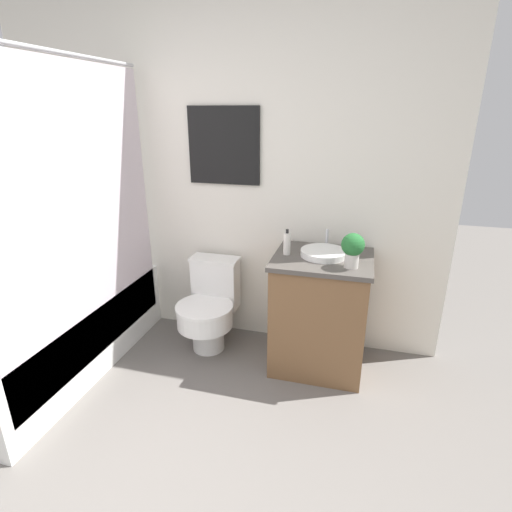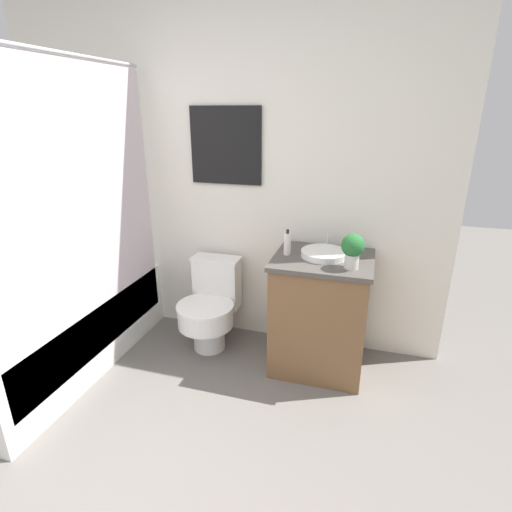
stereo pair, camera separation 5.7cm
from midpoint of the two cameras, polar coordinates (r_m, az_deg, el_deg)
The scene contains 7 objects.
wall_back at distance 2.97m, azimuth -6.09°, elevation 11.64°, with size 3.29×0.07×2.50m.
shower_area at distance 3.04m, azimuth -26.18°, elevation -9.37°, with size 0.60×1.58×1.98m.
toilet at distance 2.99m, azimuth -7.20°, elevation -7.22°, with size 0.41×0.53×0.66m.
vanity at distance 2.75m, azimuth 8.49°, elevation -7.94°, with size 0.63×0.55×0.80m.
sink at distance 2.61m, azimuth 9.03°, elevation 0.45°, with size 0.30×0.33×0.13m.
soap_bottle at distance 2.59m, azimuth 3.81°, elevation 1.80°, with size 0.05×0.05×0.17m.
potted_plant at distance 2.41m, azimuth 13.00°, elevation 1.16°, with size 0.14×0.14×0.21m.
Camera 1 is at (1.04, -0.59, 1.69)m, focal length 28.00 mm.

